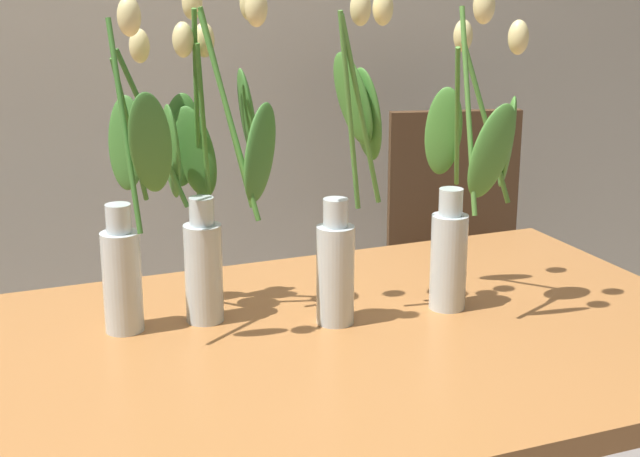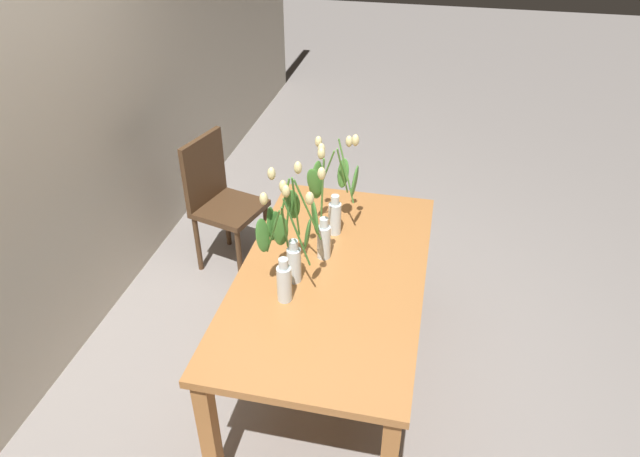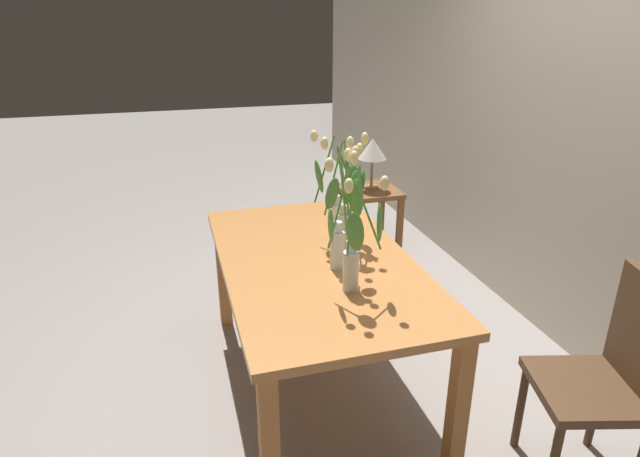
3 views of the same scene
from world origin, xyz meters
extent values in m
plane|color=gray|center=(0.00, 0.00, 0.00)|extent=(18.00, 18.00, 0.00)
cube|color=beige|center=(0.00, 1.54, 1.35)|extent=(9.00, 0.10, 2.70)
cube|color=#B7753D|center=(0.00, 0.00, 0.72)|extent=(1.60, 0.90, 0.04)
cube|color=#B7753D|center=(0.74, -0.39, 0.35)|extent=(0.07, 0.07, 0.70)
cube|color=#B7753D|center=(-0.74, 0.39, 0.35)|extent=(0.07, 0.07, 0.70)
cube|color=#B7753D|center=(0.74, 0.39, 0.35)|extent=(0.07, 0.07, 0.70)
cylinder|color=silver|center=(-0.10, 0.16, 0.83)|extent=(0.07, 0.07, 0.18)
cylinder|color=silver|center=(-0.10, 0.16, 0.94)|extent=(0.04, 0.04, 0.05)
cylinder|color=silver|center=(-0.10, 0.16, 0.80)|extent=(0.06, 0.06, 0.11)
cylinder|color=#478433|center=(-0.04, 0.16, 1.12)|extent=(0.09, 0.01, 0.35)
ellipsoid|color=#F4E093|center=(0.00, 0.16, 1.30)|extent=(0.04, 0.04, 0.06)
ellipsoid|color=#427F33|center=(0.00, 0.19, 1.11)|extent=(0.05, 0.08, 0.17)
cylinder|color=#478433|center=(-0.08, 0.19, 1.09)|extent=(0.03, 0.05, 0.30)
ellipsoid|color=#F4E093|center=(-0.07, 0.21, 1.24)|extent=(0.04, 0.04, 0.06)
ellipsoid|color=#427F33|center=(-0.08, 0.24, 1.04)|extent=(0.10, 0.07, 0.18)
cylinder|color=#478433|center=(-0.06, 0.10, 1.12)|extent=(0.07, 0.11, 0.34)
ellipsoid|color=#F4E093|center=(-0.03, 0.05, 1.30)|extent=(0.04, 0.04, 0.06)
ellipsoid|color=#427F33|center=(-0.01, 0.08, 1.06)|extent=(0.11, 0.08, 0.18)
cylinder|color=#478433|center=(-0.08, 0.22, 1.12)|extent=(0.03, 0.09, 0.35)
ellipsoid|color=#F4E093|center=(-0.07, 0.26, 1.30)|extent=(0.04, 0.04, 0.06)
ellipsoid|color=#427F33|center=(-0.10, 0.26, 1.05)|extent=(0.09, 0.05, 0.18)
cylinder|color=silver|center=(-0.24, 0.17, 0.83)|extent=(0.07, 0.07, 0.18)
cylinder|color=silver|center=(-0.24, 0.17, 0.94)|extent=(0.04, 0.04, 0.05)
cylinder|color=silver|center=(-0.24, 0.17, 0.80)|extent=(0.06, 0.06, 0.11)
cylinder|color=#3D752D|center=(-0.20, 0.22, 1.08)|extent=(0.07, 0.09, 0.27)
ellipsoid|color=#F4E093|center=(-0.17, 0.27, 1.22)|extent=(0.04, 0.04, 0.06)
ellipsoid|color=#427F33|center=(-0.20, 0.27, 1.05)|extent=(0.08, 0.07, 0.17)
cylinder|color=#3D752D|center=(-0.23, 0.11, 1.11)|extent=(0.02, 0.11, 0.34)
ellipsoid|color=#F4E093|center=(-0.23, 0.05, 1.29)|extent=(0.04, 0.04, 0.06)
ellipsoid|color=#427F33|center=(-0.20, 0.07, 1.09)|extent=(0.09, 0.05, 0.18)
cylinder|color=#3D752D|center=(-0.17, 0.18, 1.09)|extent=(0.12, 0.02, 0.28)
ellipsoid|color=#F4E093|center=(-0.11, 0.19, 1.24)|extent=(0.04, 0.04, 0.06)
ellipsoid|color=#427F33|center=(-0.13, 0.21, 1.05)|extent=(0.04, 0.08, 0.17)
cylinder|color=silver|center=(0.12, 0.07, 0.83)|extent=(0.07, 0.07, 0.18)
cylinder|color=silver|center=(0.12, 0.07, 0.94)|extent=(0.04, 0.04, 0.05)
cylinder|color=silver|center=(0.12, 0.07, 0.80)|extent=(0.06, 0.06, 0.11)
cylinder|color=#56933D|center=(0.17, 0.09, 1.12)|extent=(0.10, 0.04, 0.34)
ellipsoid|color=#F4E093|center=(0.22, 0.10, 1.29)|extent=(0.04, 0.04, 0.06)
ellipsoid|color=#4C8E38|center=(0.20, 0.13, 1.10)|extent=(0.07, 0.07, 0.17)
cylinder|color=#56933D|center=(0.15, 0.08, 1.12)|extent=(0.06, 0.03, 0.35)
ellipsoid|color=#F4E093|center=(0.17, 0.09, 1.29)|extent=(0.04, 0.04, 0.06)
ellipsoid|color=#4C8E38|center=(0.18, 0.12, 1.13)|extent=(0.08, 0.10, 0.18)
cylinder|color=silver|center=(0.34, 0.06, 0.83)|extent=(0.07, 0.07, 0.18)
cylinder|color=silver|center=(0.34, 0.06, 0.94)|extent=(0.04, 0.04, 0.05)
cylinder|color=silver|center=(0.34, 0.06, 0.80)|extent=(0.06, 0.06, 0.11)
cylinder|color=#56933D|center=(0.34, 0.00, 1.12)|extent=(0.02, 0.09, 0.35)
ellipsoid|color=#F4E093|center=(0.33, -0.04, 1.30)|extent=(0.04, 0.04, 0.06)
ellipsoid|color=#4C8E38|center=(0.36, -0.04, 1.06)|extent=(0.11, 0.04, 0.18)
cylinder|color=#56933D|center=(0.38, 0.11, 1.09)|extent=(0.07, 0.10, 0.28)
ellipsoid|color=#F4E093|center=(0.41, 0.16, 1.23)|extent=(0.04, 0.04, 0.06)
ellipsoid|color=#4C8E38|center=(0.38, 0.16, 1.05)|extent=(0.08, 0.07, 0.18)
cylinder|color=#56933D|center=(0.39, 0.03, 1.09)|extent=(0.09, 0.05, 0.29)
ellipsoid|color=#F4E093|center=(0.43, 0.01, 1.24)|extent=(0.04, 0.04, 0.06)
ellipsoid|color=#4C8E38|center=(0.44, 0.03, 1.05)|extent=(0.06, 0.09, 0.18)
cube|color=#4C331E|center=(0.88, 0.87, 0.45)|extent=(0.49, 0.49, 0.04)
cylinder|color=#4C331E|center=(1.00, 0.67, 0.21)|extent=(0.04, 0.04, 0.43)
cylinder|color=#4C331E|center=(0.67, 0.75, 0.21)|extent=(0.04, 0.04, 0.43)
cylinder|color=#4C331E|center=(1.09, 0.99, 0.21)|extent=(0.04, 0.04, 0.43)
cylinder|color=#4C331E|center=(0.76, 1.08, 0.21)|extent=(0.04, 0.04, 0.43)
cube|color=#4C331E|center=(0.93, 1.05, 0.70)|extent=(0.40, 0.14, 0.46)
camera|label=1|loc=(-0.51, -1.40, 1.38)|focal=53.32mm
camera|label=2|loc=(-2.17, -0.42, 2.49)|focal=32.27mm
camera|label=3|loc=(2.25, -0.63, 1.85)|focal=29.97mm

